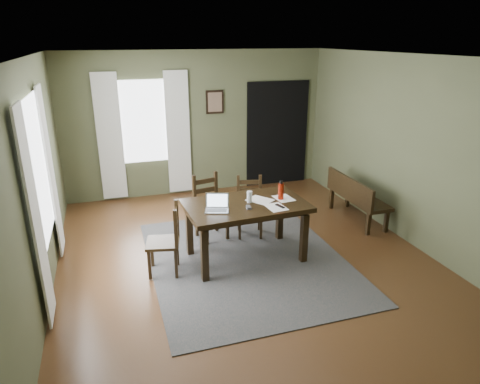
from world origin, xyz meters
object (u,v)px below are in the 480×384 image
object	(u,v)px
chair_end	(167,240)
laptop	(217,206)
chair_back_right	(250,207)
bench	(355,195)
chair_back_left	(210,208)
dining_table	(246,210)
water_bottle	(281,191)

from	to	relation	value
chair_end	laptop	bearing A→B (deg)	99.61
chair_back_right	bench	distance (m)	1.84
chair_back_left	bench	size ratio (longest dim) A/B	0.73
chair_back_left	chair_back_right	world-z (taller)	chair_back_left
dining_table	chair_back_right	distance (m)	0.83
dining_table	water_bottle	xyz separation A→B (m)	(0.50, 0.00, 0.22)
chair_end	chair_back_right	world-z (taller)	chair_end
chair_end	chair_back_left	bearing A→B (deg)	150.35
chair_back_left	water_bottle	distance (m)	1.23
chair_back_left	bench	bearing A→B (deg)	-16.06
chair_end	laptop	distance (m)	0.78
chair_back_left	chair_back_right	size ratio (longest dim) A/B	1.07
dining_table	chair_end	size ratio (longest dim) A/B	1.77
water_bottle	chair_back_left	bearing A→B (deg)	135.27
dining_table	laptop	size ratio (longest dim) A/B	4.61
laptop	chair_end	bearing A→B (deg)	-164.30
chair_back_left	laptop	world-z (taller)	laptop
dining_table	chair_end	xyz separation A→B (m)	(-1.09, -0.07, -0.25)
chair_back_right	laptop	bearing A→B (deg)	-116.33
chair_end	chair_back_left	xyz separation A→B (m)	(0.78, 0.87, 0.02)
chair_back_right	chair_back_left	bearing A→B (deg)	-172.70
chair_back_right	water_bottle	world-z (taller)	water_bottle
chair_end	chair_back_right	distance (m)	1.60
chair_end	water_bottle	distance (m)	1.67
bench	dining_table	bearing A→B (deg)	108.00
dining_table	laptop	xyz separation A→B (m)	(-0.42, -0.10, 0.15)
chair_back_left	water_bottle	xyz separation A→B (m)	(0.81, -0.80, 0.46)
laptop	water_bottle	xyz separation A→B (m)	(0.93, 0.10, 0.07)
bench	laptop	xyz separation A→B (m)	(-2.57, -0.79, 0.42)
chair_back_left	chair_end	bearing A→B (deg)	-145.45
water_bottle	chair_end	bearing A→B (deg)	-177.46
laptop	dining_table	bearing A→B (deg)	31.37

